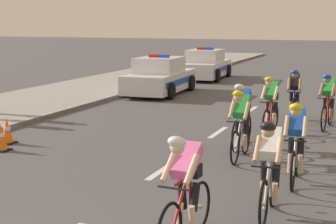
{
  "coord_description": "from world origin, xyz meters",
  "views": [
    {
      "loc": [
        3.96,
        -3.64,
        2.95
      ],
      "look_at": [
        -0.05,
        6.83,
        1.1
      ],
      "focal_mm": 59.8,
      "sensor_mm": 36.0,
      "label": 1
    }
  ],
  "objects_px": {
    "cyclist_fifth": "(242,114)",
    "cyclist_eighth": "(328,100)",
    "cyclist_sixth": "(271,104)",
    "police_car_nearest": "(160,77)",
    "cyclist_lead": "(185,187)",
    "police_car_second": "(205,65)",
    "traffic_cone_mid": "(1,137)",
    "cyclist_second": "(269,167)",
    "cyclist_seventh": "(294,94)",
    "cyclist_fourth": "(241,123)",
    "cyclist_third": "(296,142)",
    "traffic_cone_near": "(7,131)"
  },
  "relations": [
    {
      "from": "cyclist_fifth",
      "to": "cyclist_eighth",
      "type": "bearing_deg",
      "value": 61.95
    },
    {
      "from": "cyclist_sixth",
      "to": "police_car_nearest",
      "type": "xyz_separation_m",
      "value": [
        -5.65,
        6.37,
        -0.11
      ]
    },
    {
      "from": "cyclist_lead",
      "to": "cyclist_eighth",
      "type": "xyz_separation_m",
      "value": [
        1.0,
        8.96,
        0.0
      ]
    },
    {
      "from": "police_car_nearest",
      "to": "police_car_second",
      "type": "height_order",
      "value": "same"
    },
    {
      "from": "cyclist_sixth",
      "to": "traffic_cone_mid",
      "type": "bearing_deg",
      "value": -142.4
    },
    {
      "from": "cyclist_eighth",
      "to": "traffic_cone_mid",
      "type": "bearing_deg",
      "value": -141.17
    },
    {
      "from": "cyclist_fifth",
      "to": "police_car_second",
      "type": "distance_m",
      "value": 15.35
    },
    {
      "from": "cyclist_second",
      "to": "traffic_cone_mid",
      "type": "height_order",
      "value": "cyclist_second"
    },
    {
      "from": "cyclist_second",
      "to": "cyclist_fifth",
      "type": "bearing_deg",
      "value": 108.49
    },
    {
      "from": "cyclist_seventh",
      "to": "police_car_nearest",
      "type": "height_order",
      "value": "police_car_nearest"
    },
    {
      "from": "cyclist_fourth",
      "to": "cyclist_seventh",
      "type": "relative_size",
      "value": 1.0
    },
    {
      "from": "police_car_nearest",
      "to": "traffic_cone_mid",
      "type": "distance_m",
      "value": 10.5
    },
    {
      "from": "cyclist_third",
      "to": "police_car_nearest",
      "type": "distance_m",
      "value": 12.78
    },
    {
      "from": "cyclist_fourth",
      "to": "cyclist_sixth",
      "type": "bearing_deg",
      "value": 88.46
    },
    {
      "from": "cyclist_fourth",
      "to": "traffic_cone_near",
      "type": "distance_m",
      "value": 5.66
    },
    {
      "from": "cyclist_sixth",
      "to": "traffic_cone_mid",
      "type": "distance_m",
      "value": 6.78
    },
    {
      "from": "traffic_cone_mid",
      "to": "cyclist_fifth",
      "type": "bearing_deg",
      "value": 24.4
    },
    {
      "from": "cyclist_fourth",
      "to": "traffic_cone_near",
      "type": "bearing_deg",
      "value": -175.17
    },
    {
      "from": "traffic_cone_near",
      "to": "cyclist_second",
      "type": "bearing_deg",
      "value": -22.54
    },
    {
      "from": "cyclist_lead",
      "to": "traffic_cone_near",
      "type": "xyz_separation_m",
      "value": [
        -6.03,
        4.27,
        -0.48
      ]
    },
    {
      "from": "cyclist_second",
      "to": "traffic_cone_mid",
      "type": "distance_m",
      "value": 6.89
    },
    {
      "from": "cyclist_fourth",
      "to": "cyclist_sixth",
      "type": "height_order",
      "value": "same"
    },
    {
      "from": "traffic_cone_near",
      "to": "cyclist_fourth",
      "type": "bearing_deg",
      "value": 4.83
    },
    {
      "from": "cyclist_seventh",
      "to": "traffic_cone_near",
      "type": "bearing_deg",
      "value": -136.02
    },
    {
      "from": "cyclist_fourth",
      "to": "police_car_nearest",
      "type": "relative_size",
      "value": 0.39
    },
    {
      "from": "cyclist_second",
      "to": "cyclist_third",
      "type": "bearing_deg",
      "value": 86.75
    },
    {
      "from": "cyclist_second",
      "to": "cyclist_third",
      "type": "xyz_separation_m",
      "value": [
        0.11,
        1.93,
        0.0
      ]
    },
    {
      "from": "cyclist_sixth",
      "to": "cyclist_eighth",
      "type": "relative_size",
      "value": 1.0
    },
    {
      "from": "cyclist_seventh",
      "to": "cyclist_fifth",
      "type": "bearing_deg",
      "value": -98.08
    },
    {
      "from": "cyclist_sixth",
      "to": "police_car_nearest",
      "type": "bearing_deg",
      "value": 131.6
    },
    {
      "from": "cyclist_eighth",
      "to": "police_car_nearest",
      "type": "bearing_deg",
      "value": 143.73
    },
    {
      "from": "police_car_nearest",
      "to": "cyclist_fifth",
      "type": "bearing_deg",
      "value": -57.03
    },
    {
      "from": "cyclist_third",
      "to": "police_car_nearest",
      "type": "bearing_deg",
      "value": 122.82
    },
    {
      "from": "cyclist_fourth",
      "to": "cyclist_eighth",
      "type": "relative_size",
      "value": 1.0
    },
    {
      "from": "cyclist_fourth",
      "to": "police_car_nearest",
      "type": "xyz_separation_m",
      "value": [
        -5.57,
        9.34,
        -0.11
      ]
    },
    {
      "from": "cyclist_lead",
      "to": "traffic_cone_mid",
      "type": "distance_m",
      "value": 6.74
    },
    {
      "from": "cyclist_lead",
      "to": "police_car_second",
      "type": "xyz_separation_m",
      "value": [
        -5.98,
        20.26,
        -0.11
      ]
    },
    {
      "from": "cyclist_lead",
      "to": "cyclist_fifth",
      "type": "xyz_separation_m",
      "value": [
        -0.65,
        5.87,
        0.0
      ]
    },
    {
      "from": "traffic_cone_mid",
      "to": "cyclist_lead",
      "type": "bearing_deg",
      "value": -32.25
    },
    {
      "from": "cyclist_seventh",
      "to": "traffic_cone_near",
      "type": "distance_m",
      "value": 8.3
    },
    {
      "from": "cyclist_lead",
      "to": "cyclist_sixth",
      "type": "bearing_deg",
      "value": 92.43
    },
    {
      "from": "cyclist_fourth",
      "to": "police_car_second",
      "type": "height_order",
      "value": "police_car_second"
    },
    {
      "from": "police_car_nearest",
      "to": "cyclist_third",
      "type": "bearing_deg",
      "value": -57.18
    },
    {
      "from": "cyclist_fifth",
      "to": "traffic_cone_mid",
      "type": "relative_size",
      "value": 2.69
    },
    {
      "from": "cyclist_second",
      "to": "cyclist_third",
      "type": "distance_m",
      "value": 1.93
    },
    {
      "from": "police_car_second",
      "to": "cyclist_fifth",
      "type": "bearing_deg",
      "value": -69.7
    },
    {
      "from": "cyclist_lead",
      "to": "cyclist_second",
      "type": "bearing_deg",
      "value": 59.48
    },
    {
      "from": "traffic_cone_near",
      "to": "police_car_second",
      "type": "bearing_deg",
      "value": 89.82
    },
    {
      "from": "cyclist_fourth",
      "to": "traffic_cone_mid",
      "type": "relative_size",
      "value": 2.69
    },
    {
      "from": "cyclist_seventh",
      "to": "police_car_second",
      "type": "relative_size",
      "value": 0.38
    }
  ]
}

